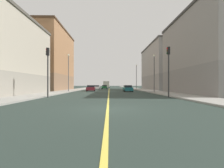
% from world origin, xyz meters
% --- Properties ---
extents(ground_plane, '(400.00, 400.00, 0.00)m').
position_xyz_m(ground_plane, '(0.00, 0.00, 0.00)').
color(ground_plane, '#283630').
rests_on(ground_plane, ground).
extents(sidewalk_left, '(3.80, 168.00, 0.15)m').
position_xyz_m(sidewalk_left, '(9.43, 49.00, 0.07)').
color(sidewalk_left, '#9E9B93').
rests_on(sidewalk_left, ground).
extents(sidewalk_right, '(3.80, 168.00, 0.15)m').
position_xyz_m(sidewalk_right, '(-9.43, 49.00, 0.07)').
color(sidewalk_right, '#9E9B93').
rests_on(sidewalk_right, ground).
extents(lane_center_stripe, '(0.16, 154.00, 0.01)m').
position_xyz_m(lane_center_stripe, '(0.00, 49.00, 0.01)').
color(lane_center_stripe, '#E5D14C').
rests_on(lane_center_stripe, ground).
extents(building_left_near, '(11.82, 19.15, 12.67)m').
position_xyz_m(building_left_near, '(17.09, 16.33, 6.34)').
color(building_left_near, slate).
rests_on(building_left_near, ground).
extents(building_left_mid, '(11.82, 21.74, 12.75)m').
position_xyz_m(building_left_mid, '(17.09, 39.24, 6.38)').
color(building_left_mid, gray).
rests_on(building_left_mid, ground).
extents(building_right_midblock, '(11.82, 20.32, 15.80)m').
position_xyz_m(building_right_midblock, '(-17.09, 35.33, 7.91)').
color(building_right_midblock, '#8F6B4F').
rests_on(building_right_midblock, ground).
extents(traffic_light_left_near, '(0.40, 0.32, 5.99)m').
position_xyz_m(traffic_light_left_near, '(7.12, 9.74, 3.88)').
color(traffic_light_left_near, '#2D2D2D').
rests_on(traffic_light_left_near, ground).
extents(traffic_light_right_near, '(0.40, 0.32, 5.83)m').
position_xyz_m(traffic_light_right_near, '(-7.15, 9.74, 3.79)').
color(traffic_light_right_near, '#2D2D2D').
rests_on(traffic_light_right_near, ground).
extents(street_lamp_left_near, '(0.36, 0.36, 6.76)m').
position_xyz_m(street_lamp_left_near, '(8.13, 20.32, 4.28)').
color(street_lamp_left_near, '#4C4C51').
rests_on(street_lamp_left_near, ground).
extents(street_lamp_right_near, '(0.36, 0.36, 7.50)m').
position_xyz_m(street_lamp_right_near, '(-8.13, 24.38, 4.67)').
color(street_lamp_right_near, '#4C4C51').
rests_on(street_lamp_right_near, ground).
extents(street_lamp_left_far, '(0.36, 0.36, 7.26)m').
position_xyz_m(street_lamp_left_far, '(8.13, 40.90, 4.54)').
color(street_lamp_left_far, '#4C4C51').
rests_on(street_lamp_left_far, ground).
extents(car_white, '(1.90, 4.45, 1.30)m').
position_xyz_m(car_white, '(-3.92, 44.91, 0.65)').
color(car_white, white).
rests_on(car_white, ground).
extents(car_green, '(1.92, 3.93, 1.33)m').
position_xyz_m(car_green, '(-1.62, 51.44, 0.66)').
color(car_green, '#1E6B38').
rests_on(car_green, ground).
extents(car_maroon, '(2.06, 4.66, 1.37)m').
position_xyz_m(car_maroon, '(-4.21, 29.84, 0.66)').
color(car_maroon, maroon).
rests_on(car_maroon, ground).
extents(car_teal, '(1.92, 4.10, 1.37)m').
position_xyz_m(car_teal, '(4.05, 26.60, 0.67)').
color(car_teal, '#196670').
rests_on(car_teal, ground).
extents(box_truck, '(2.48, 7.18, 2.86)m').
position_xyz_m(box_truck, '(-1.16, 61.01, 1.55)').
color(box_truck, beige).
rests_on(box_truck, ground).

